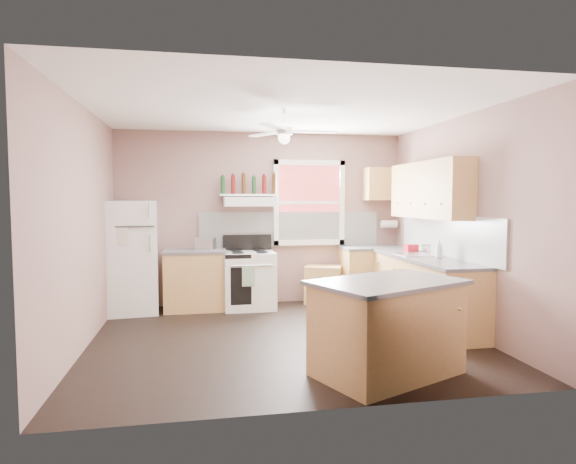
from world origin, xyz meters
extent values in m
plane|color=black|center=(0.00, 0.00, 0.00)|extent=(4.50, 4.50, 0.00)
plane|color=white|center=(0.00, 0.00, 2.70)|extent=(4.50, 4.50, 0.00)
cube|color=#84635C|center=(0.00, 2.02, 1.35)|extent=(4.50, 0.05, 2.70)
cube|color=#84635C|center=(2.27, 0.00, 1.35)|extent=(0.05, 4.00, 2.70)
cube|color=#84635C|center=(-2.27, 0.00, 1.35)|extent=(0.05, 4.00, 2.70)
cube|color=white|center=(0.45, 1.99, 1.18)|extent=(2.90, 0.03, 0.55)
cube|color=white|center=(2.23, 0.30, 1.18)|extent=(0.03, 2.60, 0.55)
cube|color=maroon|center=(0.75, 1.98, 1.60)|extent=(1.00, 0.02, 1.20)
cube|color=white|center=(0.75, 1.96, 1.60)|extent=(1.16, 0.07, 1.36)
cube|color=white|center=(-1.95, 1.65, 0.82)|extent=(0.76, 0.74, 1.63)
cube|color=#B1874A|center=(-1.06, 1.70, 0.43)|extent=(0.90, 0.60, 0.86)
cube|color=#515154|center=(-1.06, 1.70, 0.88)|extent=(0.92, 0.62, 0.04)
cube|color=silver|center=(-0.90, 1.70, 0.99)|extent=(0.32, 0.25, 0.18)
cube|color=white|center=(-0.25, 1.63, 0.43)|extent=(0.76, 0.64, 0.86)
cube|color=white|center=(-0.23, 1.75, 1.62)|extent=(0.78, 0.50, 0.14)
cube|color=white|center=(-0.23, 1.87, 1.72)|extent=(0.90, 0.26, 0.03)
cube|color=#B1874A|center=(0.93, 1.75, 0.28)|extent=(0.66, 0.55, 0.56)
cube|color=#B1874A|center=(1.75, 1.70, 0.43)|extent=(1.00, 0.60, 0.86)
cube|color=#B1874A|center=(1.95, 0.30, 0.43)|extent=(0.60, 2.20, 0.86)
cube|color=#515154|center=(1.75, 1.70, 0.88)|extent=(1.02, 0.62, 0.04)
cube|color=#515154|center=(1.94, 0.30, 0.88)|extent=(0.62, 2.22, 0.04)
cube|color=silver|center=(1.94, 0.50, 0.90)|extent=(0.55, 0.45, 0.03)
cylinder|color=silver|center=(2.10, 0.50, 0.97)|extent=(0.03, 0.03, 0.14)
cube|color=#B1874A|center=(2.08, 0.50, 1.78)|extent=(0.33, 1.80, 0.76)
cube|color=#B1874A|center=(1.95, 1.83, 1.90)|extent=(0.60, 0.33, 0.52)
cylinder|color=white|center=(2.07, 1.86, 1.25)|extent=(0.26, 0.12, 0.12)
cube|color=#B1874A|center=(0.75, -1.35, 0.43)|extent=(1.51, 1.27, 0.86)
cube|color=#515154|center=(0.75, -1.35, 0.88)|extent=(1.62, 1.37, 0.04)
cylinder|color=white|center=(0.00, 0.00, 2.45)|extent=(0.20, 0.20, 0.08)
imported|color=silver|center=(2.05, 0.13, 1.02)|extent=(0.13, 0.13, 0.24)
cube|color=red|center=(2.04, 0.94, 0.95)|extent=(0.19, 0.14, 0.10)
cylinder|color=#143819|center=(-0.63, 1.87, 1.87)|extent=(0.06, 0.06, 0.27)
cylinder|color=#590F0F|center=(-0.47, 1.87, 1.88)|extent=(0.06, 0.06, 0.29)
cylinder|color=#3F230F|center=(-0.31, 1.87, 1.89)|extent=(0.06, 0.06, 0.31)
cylinder|color=#143819|center=(-0.15, 1.87, 1.87)|extent=(0.06, 0.06, 0.27)
cylinder|color=#590F0F|center=(0.01, 1.87, 1.88)|extent=(0.06, 0.06, 0.29)
cylinder|color=#3F230F|center=(0.17, 1.87, 1.89)|extent=(0.06, 0.06, 0.31)
camera|label=1|loc=(-0.98, -5.57, 1.67)|focal=30.00mm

